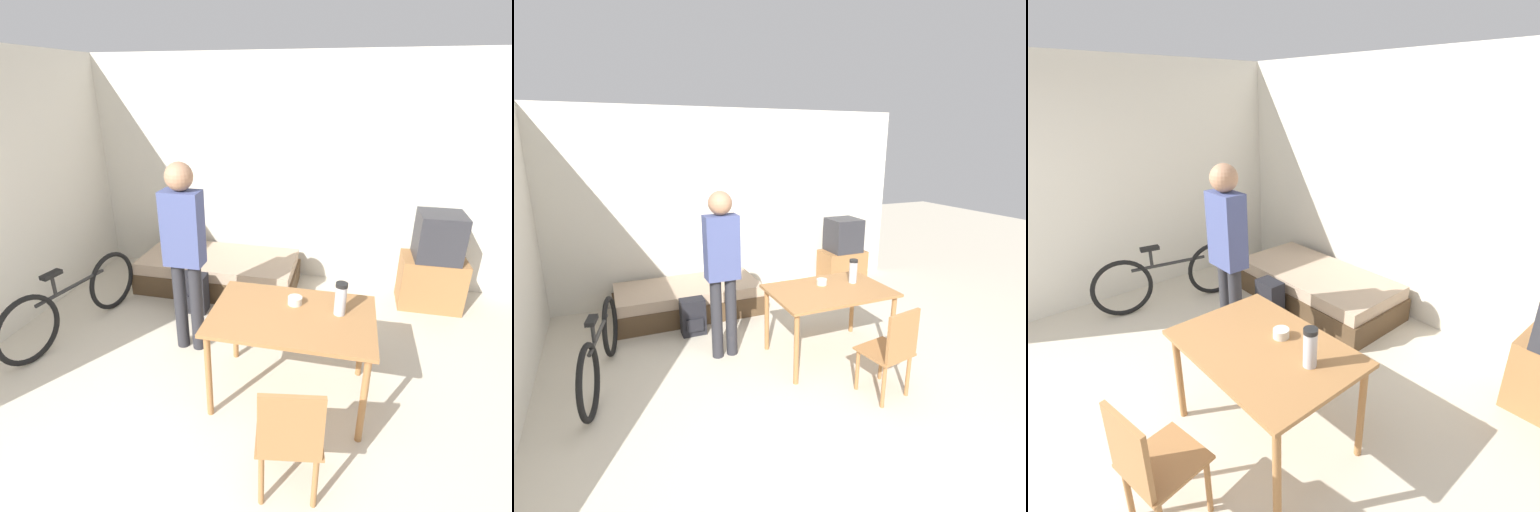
% 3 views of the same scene
% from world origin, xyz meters
% --- Properties ---
extents(ground_plane, '(20.00, 20.00, 0.00)m').
position_xyz_m(ground_plane, '(0.00, 0.00, 0.00)').
color(ground_plane, beige).
extents(wall_back, '(5.78, 0.06, 2.70)m').
position_xyz_m(wall_back, '(0.00, 3.64, 1.35)').
color(wall_back, silver).
rests_on(wall_back, ground_plane).
extents(daybed, '(1.92, 0.93, 0.40)m').
position_xyz_m(daybed, '(-0.65, 3.06, 0.20)').
color(daybed, '#4C3823').
rests_on(daybed, ground_plane).
extents(tv, '(0.67, 0.46, 1.10)m').
position_xyz_m(tv, '(1.82, 3.15, 0.51)').
color(tv, '#9E6B3D').
rests_on(tv, ground_plane).
extents(dining_table, '(1.24, 0.85, 0.76)m').
position_xyz_m(dining_table, '(0.49, 1.37, 0.67)').
color(dining_table, '#9E6B3D').
rests_on(dining_table, ground_plane).
extents(wooden_chair, '(0.46, 0.46, 0.87)m').
position_xyz_m(wooden_chair, '(0.62, 0.48, 0.49)').
color(wooden_chair, '#9E6B3D').
rests_on(wooden_chair, ground_plane).
extents(bicycle, '(0.37, 1.70, 0.75)m').
position_xyz_m(bicycle, '(-1.76, 1.77, 0.34)').
color(bicycle, black).
rests_on(bicycle, ground_plane).
extents(person_standing, '(0.34, 0.24, 1.78)m').
position_xyz_m(person_standing, '(-0.53, 1.79, 1.05)').
color(person_standing, '#28282D').
rests_on(person_standing, ground_plane).
extents(thermos_flask, '(0.09, 0.09, 0.26)m').
position_xyz_m(thermos_flask, '(0.84, 1.45, 0.90)').
color(thermos_flask, '#B7B7BC').
rests_on(thermos_flask, dining_table).
extents(mate_bowl, '(0.11, 0.11, 0.06)m').
position_xyz_m(mate_bowl, '(0.49, 1.52, 0.79)').
color(mate_bowl, beige).
rests_on(mate_bowl, dining_table).
extents(backpack, '(0.29, 0.22, 0.45)m').
position_xyz_m(backpack, '(-0.74, 2.42, 0.22)').
color(backpack, black).
rests_on(backpack, ground_plane).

